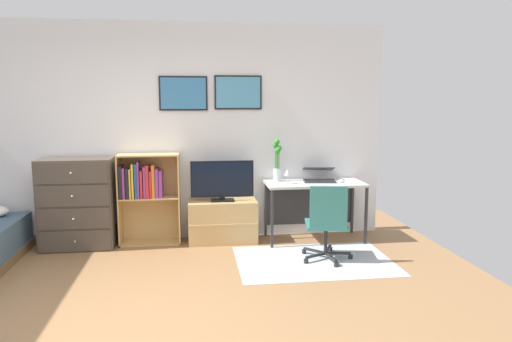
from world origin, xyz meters
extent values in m
plane|color=#936B44|center=(0.00, 0.00, 0.00)|extent=(7.20, 7.20, 0.00)
cube|color=white|center=(0.00, 2.43, 1.35)|extent=(6.12, 0.06, 2.70)
cube|color=black|center=(0.52, 2.38, 1.84)|extent=(0.59, 0.02, 0.42)
cube|color=teal|center=(0.52, 2.37, 1.84)|extent=(0.55, 0.01, 0.38)
cube|color=black|center=(1.20, 2.38, 1.85)|extent=(0.59, 0.02, 0.42)
cube|color=#4C93B7|center=(1.20, 2.37, 1.85)|extent=(0.55, 0.01, 0.38)
cube|color=#B2B7BC|center=(1.93, 1.30, 0.00)|extent=(1.70, 1.20, 0.01)
cube|color=#4C4238|center=(-0.75, 2.16, 0.54)|extent=(0.84, 0.42, 1.08)
cube|color=#493F35|center=(-0.75, 1.94, 0.14)|extent=(0.80, 0.01, 0.25)
sphere|color=#A59E8C|center=(-0.75, 1.93, 0.14)|extent=(0.03, 0.03, 0.03)
cube|color=#493F35|center=(-0.75, 1.94, 0.41)|extent=(0.80, 0.01, 0.25)
sphere|color=#A59E8C|center=(-0.75, 1.93, 0.41)|extent=(0.03, 0.03, 0.03)
cube|color=#493F35|center=(-0.75, 1.94, 0.67)|extent=(0.80, 0.01, 0.25)
sphere|color=#A59E8C|center=(-0.75, 1.93, 0.67)|extent=(0.03, 0.03, 0.03)
cube|color=#493F35|center=(-0.75, 1.94, 0.94)|extent=(0.80, 0.01, 0.25)
sphere|color=#A59E8C|center=(-0.75, 1.93, 0.94)|extent=(0.03, 0.03, 0.03)
cube|color=tan|center=(-0.27, 2.22, 0.55)|extent=(0.02, 0.30, 1.11)
cube|color=tan|center=(0.45, 2.22, 0.55)|extent=(0.02, 0.30, 1.11)
cube|color=tan|center=(0.09, 2.22, 0.01)|extent=(0.74, 0.30, 0.02)
cube|color=tan|center=(0.09, 2.22, 0.58)|extent=(0.70, 0.30, 0.02)
cube|color=tan|center=(0.09, 2.22, 1.10)|extent=(0.70, 0.30, 0.02)
cube|color=tan|center=(0.09, 2.37, 0.55)|extent=(0.74, 0.01, 1.11)
cube|color=black|center=(-0.23, 2.17, 0.79)|extent=(0.04, 0.18, 0.40)
cube|color=#8C388C|center=(-0.20, 2.16, 0.77)|extent=(0.03, 0.17, 0.37)
cube|color=black|center=(-0.16, 2.17, 0.77)|extent=(0.04, 0.18, 0.36)
cube|color=gold|center=(-0.12, 2.18, 0.76)|extent=(0.02, 0.20, 0.36)
cube|color=gold|center=(-0.09, 2.17, 0.79)|extent=(0.02, 0.17, 0.41)
cube|color=#1E519E|center=(-0.06, 2.20, 0.79)|extent=(0.03, 0.23, 0.42)
cube|color=#8C388C|center=(-0.03, 2.19, 0.81)|extent=(0.02, 0.22, 0.44)
cube|color=red|center=(0.01, 2.16, 0.75)|extent=(0.03, 0.17, 0.34)
cube|color=#8C388C|center=(0.04, 2.18, 0.78)|extent=(0.03, 0.20, 0.38)
cube|color=red|center=(0.08, 2.17, 0.78)|extent=(0.04, 0.18, 0.40)
cube|color=red|center=(0.11, 2.19, 0.75)|extent=(0.02, 0.23, 0.33)
cube|color=orange|center=(0.15, 2.18, 0.78)|extent=(0.03, 0.19, 0.40)
cube|color=#8C388C|center=(0.19, 2.19, 0.76)|extent=(0.04, 0.22, 0.35)
cube|color=#8C388C|center=(0.23, 2.20, 0.75)|extent=(0.04, 0.23, 0.33)
cube|color=tan|center=(0.98, 2.17, 0.26)|extent=(0.85, 0.40, 0.52)
cube|color=tan|center=(0.98, 1.97, 0.26)|extent=(0.85, 0.01, 0.02)
cube|color=black|center=(0.98, 2.15, 0.53)|extent=(0.28, 0.16, 0.02)
cube|color=black|center=(0.98, 2.15, 0.57)|extent=(0.06, 0.04, 0.05)
cube|color=black|center=(0.98, 2.15, 0.80)|extent=(0.77, 0.02, 0.45)
cube|color=black|center=(0.98, 2.14, 0.80)|extent=(0.74, 0.01, 0.42)
cube|color=silver|center=(2.13, 2.09, 0.72)|extent=(1.22, 0.57, 0.03)
cube|color=#2D2D30|center=(1.55, 1.83, 0.35)|extent=(0.03, 0.03, 0.71)
cube|color=#2D2D30|center=(2.71, 1.83, 0.35)|extent=(0.03, 0.03, 0.71)
cube|color=#2D2D30|center=(1.55, 2.34, 0.35)|extent=(0.03, 0.03, 0.71)
cube|color=#2D2D30|center=(2.71, 2.34, 0.35)|extent=(0.03, 0.03, 0.71)
cube|color=#2D2D30|center=(2.13, 2.36, 0.39)|extent=(1.16, 0.02, 0.50)
cylinder|color=#232326|center=(2.35, 1.31, 0.03)|extent=(0.05, 0.05, 0.05)
cube|color=#232326|center=(2.21, 1.33, 0.07)|extent=(0.28, 0.08, 0.02)
cylinder|color=#232326|center=(2.20, 1.61, 0.03)|extent=(0.05, 0.05, 0.05)
cube|color=#232326|center=(2.14, 1.48, 0.07)|extent=(0.16, 0.26, 0.02)
cylinder|color=#232326|center=(1.88, 1.56, 0.03)|extent=(0.05, 0.05, 0.05)
cube|color=#232326|center=(1.97, 1.46, 0.07)|extent=(0.22, 0.22, 0.02)
cylinder|color=#232326|center=(1.82, 1.23, 0.03)|extent=(0.05, 0.05, 0.05)
cube|color=#232326|center=(1.95, 1.30, 0.07)|extent=(0.26, 0.15, 0.02)
cylinder|color=#232326|center=(2.11, 1.08, 0.03)|extent=(0.05, 0.05, 0.05)
cube|color=#232326|center=(2.09, 1.22, 0.07)|extent=(0.07, 0.28, 0.02)
cylinder|color=#232326|center=(2.07, 1.36, 0.23)|extent=(0.04, 0.04, 0.30)
cube|color=#2D6B66|center=(2.07, 1.36, 0.40)|extent=(0.51, 0.51, 0.03)
cube|color=#2D6B66|center=(2.04, 1.16, 0.64)|extent=(0.40, 0.10, 0.45)
cube|color=#333338|center=(2.20, 2.15, 0.75)|extent=(0.43, 0.32, 0.01)
cube|color=black|center=(2.20, 2.14, 0.75)|extent=(0.41, 0.30, 0.00)
cube|color=#333338|center=(2.23, 2.31, 0.88)|extent=(0.43, 0.30, 0.08)
cube|color=black|center=(2.23, 2.31, 0.88)|extent=(0.41, 0.28, 0.07)
ellipsoid|color=silver|center=(2.46, 2.07, 0.76)|extent=(0.06, 0.10, 0.03)
cylinder|color=silver|center=(1.67, 2.24, 0.82)|extent=(0.09, 0.09, 0.16)
cylinder|color=#3D8438|center=(1.70, 2.23, 0.97)|extent=(0.01, 0.01, 0.37)
sphere|color=#308B2C|center=(1.70, 2.23, 1.16)|extent=(0.07, 0.07, 0.07)
cylinder|color=#3D8438|center=(1.68, 2.25, 0.95)|extent=(0.01, 0.01, 0.33)
sphere|color=#308B2C|center=(1.68, 2.25, 1.12)|extent=(0.07, 0.07, 0.07)
cylinder|color=#3D8438|center=(1.66, 2.26, 0.99)|extent=(0.01, 0.01, 0.41)
sphere|color=#308B2C|center=(1.66, 2.26, 1.20)|extent=(0.07, 0.07, 0.07)
cylinder|color=#3D8438|center=(1.67, 2.23, 1.01)|extent=(0.01, 0.01, 0.45)
sphere|color=#308B2C|center=(1.67, 2.23, 1.24)|extent=(0.07, 0.07, 0.07)
cylinder|color=#3D8438|center=(1.68, 2.23, 0.96)|extent=(0.01, 0.01, 0.35)
sphere|color=#308B2C|center=(1.68, 2.23, 1.13)|extent=(0.07, 0.07, 0.07)
cylinder|color=silver|center=(1.77, 2.05, 0.74)|extent=(0.06, 0.06, 0.01)
cylinder|color=silver|center=(1.77, 2.05, 0.80)|extent=(0.01, 0.01, 0.10)
cone|color=silver|center=(1.77, 2.05, 0.88)|extent=(0.07, 0.07, 0.07)
camera|label=1|loc=(0.62, -3.63, 1.76)|focal=33.54mm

